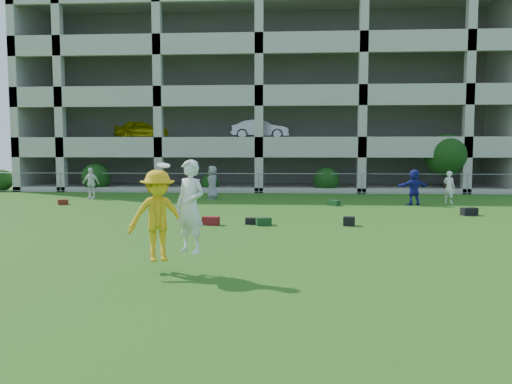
# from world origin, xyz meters

# --- Properties ---
(ground) EXTENTS (100.00, 100.00, 0.00)m
(ground) POSITION_xyz_m (0.00, 0.00, 0.00)
(ground) COLOR #235114
(ground) RESTS_ON ground
(bystander_b) EXTENTS (1.01, 0.57, 1.62)m
(bystander_b) POSITION_xyz_m (-8.48, 14.92, 0.81)
(bystander_b) COLOR white
(bystander_b) RESTS_ON ground
(bystander_c) EXTENTS (0.81, 0.98, 1.71)m
(bystander_c) POSITION_xyz_m (-2.19, 15.28, 0.86)
(bystander_c) COLOR gray
(bystander_c) RESTS_ON ground
(bystander_d) EXTENTS (1.60, 0.93, 1.65)m
(bystander_d) POSITION_xyz_m (7.48, 12.98, 0.82)
(bystander_d) COLOR navy
(bystander_d) RESTS_ON ground
(bystander_e) EXTENTS (0.66, 0.66, 1.54)m
(bystander_e) POSITION_xyz_m (9.33, 13.84, 0.77)
(bystander_e) COLOR white
(bystander_e) RESTS_ON ground
(bag_red_a) EXTENTS (0.59, 0.38, 0.28)m
(bag_red_a) POSITION_xyz_m (-0.90, 6.31, 0.14)
(bag_red_a) COLOR #5F1210
(bag_red_a) RESTS_ON ground
(bag_black_b) EXTENTS (0.42, 0.28, 0.22)m
(bag_black_b) POSITION_xyz_m (0.46, 6.55, 0.11)
(bag_black_b) COLOR black
(bag_black_b) RESTS_ON ground
(bag_green_c) EXTENTS (0.57, 0.47, 0.26)m
(bag_green_c) POSITION_xyz_m (0.87, 6.36, 0.13)
(bag_green_c) COLOR #133415
(bag_green_c) RESTS_ON ground
(crate_d) EXTENTS (0.42, 0.42, 0.30)m
(crate_d) POSITION_xyz_m (3.73, 6.44, 0.15)
(crate_d) COLOR black
(crate_d) RESTS_ON ground
(bag_black_e) EXTENTS (0.66, 0.46, 0.30)m
(bag_black_e) POSITION_xyz_m (8.70, 9.38, 0.15)
(bag_black_e) COLOR black
(bag_black_e) RESTS_ON ground
(bag_red_f) EXTENTS (0.53, 0.47, 0.24)m
(bag_red_f) POSITION_xyz_m (-8.71, 12.15, 0.12)
(bag_red_f) COLOR #5A1B0F
(bag_red_f) RESTS_ON ground
(bag_green_g) EXTENTS (0.57, 0.56, 0.25)m
(bag_green_g) POSITION_xyz_m (3.80, 12.52, 0.12)
(bag_green_g) COLOR #153C1E
(bag_green_g) RESTS_ON ground
(frisbee_contest) EXTENTS (1.78, 1.11, 2.08)m
(frisbee_contest) POSITION_xyz_m (-0.79, -0.30, 1.23)
(frisbee_contest) COLOR #EEAD15
(frisbee_contest) RESTS_ON ground
(parking_garage) EXTENTS (30.00, 14.00, 12.00)m
(parking_garage) POSITION_xyz_m (-0.02, 27.70, 6.01)
(parking_garage) COLOR #9E998C
(parking_garage) RESTS_ON ground
(fence) EXTENTS (36.06, 0.06, 1.20)m
(fence) POSITION_xyz_m (0.00, 19.00, 0.61)
(fence) COLOR gray
(fence) RESTS_ON ground
(shrub_row) EXTENTS (34.38, 2.52, 3.50)m
(shrub_row) POSITION_xyz_m (4.59, 19.70, 1.51)
(shrub_row) COLOR #163D11
(shrub_row) RESTS_ON ground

